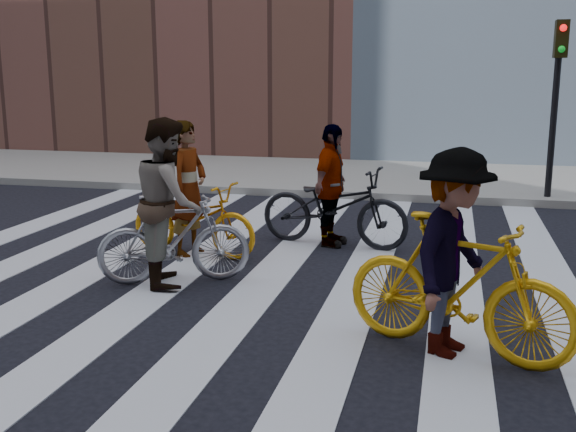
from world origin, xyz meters
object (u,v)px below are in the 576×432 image
at_px(bike_silver_mid, 174,239).
at_px(rider_left, 189,189).
at_px(rider_rear, 331,186).
at_px(bike_yellow_left, 193,219).
at_px(rider_right, 454,254).
at_px(bike_dark_rear, 334,207).
at_px(traffic_signal, 557,81).
at_px(rider_mid, 169,202).
at_px(bike_yellow_right, 458,286).

distance_m(bike_silver_mid, rider_left, 1.32).
bearing_deg(rider_rear, bike_yellow_left, 127.74).
bearing_deg(bike_silver_mid, rider_right, -136.97).
distance_m(bike_yellow_left, rider_left, 0.41).
distance_m(bike_silver_mid, rider_rear, 2.62).
xyz_separation_m(bike_dark_rear, rider_left, (-1.81, -0.92, 0.34)).
bearing_deg(bike_dark_rear, bike_yellow_left, 127.05).
bearing_deg(rider_rear, rider_left, 127.05).
relative_size(traffic_signal, rider_right, 1.84).
relative_size(bike_yellow_left, rider_left, 1.05).
bearing_deg(bike_yellow_left, rider_mid, -159.52).
bearing_deg(bike_yellow_right, rider_right, 110.53).
distance_m(rider_mid, rider_rear, 2.63).
distance_m(traffic_signal, bike_yellow_left, 7.26).
xyz_separation_m(bike_dark_rear, rider_rear, (-0.05, 0.00, 0.30)).
bearing_deg(bike_silver_mid, rider_left, -10.20).
distance_m(bike_dark_rear, rider_rear, 0.30).
relative_size(bike_silver_mid, bike_dark_rear, 0.81).
xyz_separation_m(traffic_signal, rider_left, (-5.17, -4.82, -1.38)).
height_order(rider_left, rider_mid, rider_mid).
xyz_separation_m(bike_yellow_right, rider_right, (-0.05, 0.00, 0.29)).
bearing_deg(rider_right, rider_mid, 87.82).
xyz_separation_m(bike_yellow_right, rider_rear, (-1.73, 3.49, 0.25)).
distance_m(bike_dark_rear, rider_right, 3.87).
bearing_deg(rider_right, rider_rear, 46.25).
bearing_deg(rider_rear, traffic_signal, -31.79).
xyz_separation_m(bike_yellow_left, bike_silver_mid, (0.25, -1.23, 0.03)).
bearing_deg(bike_yellow_left, rider_right, -115.90).
xyz_separation_m(rider_mid, rider_right, (3.19, -1.33, -0.06)).
relative_size(bike_dark_rear, rider_right, 1.19).
bearing_deg(bike_yellow_left, bike_yellow_right, -115.50).
height_order(traffic_signal, rider_right, traffic_signal).
height_order(bike_yellow_right, rider_rear, rider_rear).
xyz_separation_m(rider_right, rider_rear, (-1.68, 3.49, -0.04)).
relative_size(bike_silver_mid, rider_mid, 0.91).
height_order(bike_yellow_left, bike_silver_mid, bike_silver_mid).
xyz_separation_m(bike_yellow_left, rider_mid, (0.20, -1.23, 0.47)).
bearing_deg(rider_rear, bike_dark_rear, -80.62).
relative_size(traffic_signal, rider_left, 1.84).
relative_size(rider_left, rider_mid, 0.94).
bearing_deg(rider_rear, bike_silver_mid, 155.27).
height_order(traffic_signal, rider_left, traffic_signal).
height_order(bike_yellow_left, bike_yellow_right, bike_yellow_right).
relative_size(bike_yellow_right, bike_dark_rear, 0.95).
distance_m(bike_silver_mid, bike_yellow_right, 3.46).
bearing_deg(rider_rear, rider_right, -144.90).
bearing_deg(rider_right, bike_silver_mid, 87.49).
distance_m(bike_yellow_left, rider_right, 4.27).
bearing_deg(bike_yellow_right, bike_silver_mid, 87.82).
relative_size(bike_yellow_right, rider_right, 1.13).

